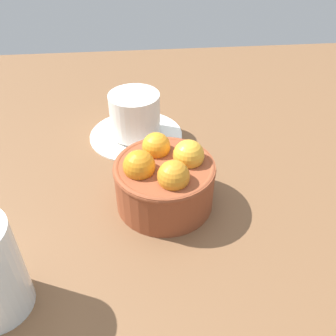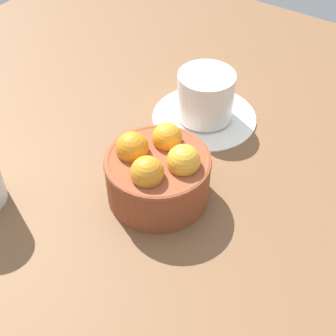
% 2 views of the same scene
% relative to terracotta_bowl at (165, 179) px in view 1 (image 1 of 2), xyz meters
% --- Properties ---
extents(ground_plane, '(1.21, 1.19, 0.04)m').
position_rel_terracotta_bowl_xyz_m(ground_plane, '(-0.00, 0.00, -0.07)').
color(ground_plane, brown).
extents(terracotta_bowl, '(0.14, 0.14, 0.10)m').
position_rel_terracotta_bowl_xyz_m(terracotta_bowl, '(0.00, 0.00, 0.00)').
color(terracotta_bowl, brown).
rests_on(terracotta_bowl, ground_plane).
extents(coffee_cup, '(0.17, 0.17, 0.08)m').
position_rel_terracotta_bowl_xyz_m(coffee_cup, '(-0.04, 0.18, -0.01)').
color(coffee_cup, white).
rests_on(coffee_cup, ground_plane).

